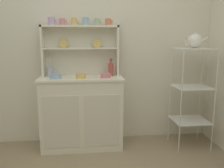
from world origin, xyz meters
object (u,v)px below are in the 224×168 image
object	(u,v)px
bakers_rack	(192,85)
porcelain_teapot	(195,41)
utensil_jar	(50,72)
cup_lilac_0	(52,21)
jam_bottle	(111,69)
hutch_cabinet	(82,112)
hutch_shelf_unit	(81,46)
bowl_mixing_large	(56,76)

from	to	relation	value
bakers_rack	porcelain_teapot	size ratio (longest dim) A/B	4.77
utensil_jar	porcelain_teapot	bearing A→B (deg)	-6.62
cup_lilac_0	jam_bottle	distance (m)	0.91
hutch_cabinet	hutch_shelf_unit	size ratio (longest dim) A/B	1.07
bakers_rack	jam_bottle	bearing A→B (deg)	168.07
bowl_mixing_large	utensil_jar	world-z (taller)	utensil_jar
hutch_cabinet	bakers_rack	bearing A→B (deg)	-5.13
bakers_rack	hutch_shelf_unit	bearing A→B (deg)	168.18
hutch_shelf_unit	utensil_jar	bearing A→B (deg)	-167.30
bowl_mixing_large	jam_bottle	bearing A→B (deg)	13.50
cup_lilac_0	hutch_cabinet	bearing A→B (deg)	-20.02
bowl_mixing_large	cup_lilac_0	bearing A→B (deg)	102.18
jam_bottle	utensil_jar	size ratio (longest dim) A/B	0.86
bakers_rack	cup_lilac_0	bearing A→B (deg)	171.79
bowl_mixing_large	porcelain_teapot	world-z (taller)	porcelain_teapot
bowl_mixing_large	porcelain_teapot	distance (m)	1.70
bakers_rack	utensil_jar	world-z (taller)	bakers_rack
hutch_shelf_unit	cup_lilac_0	distance (m)	0.45
hutch_shelf_unit	bowl_mixing_large	bearing A→B (deg)	-141.26
hutch_cabinet	jam_bottle	world-z (taller)	jam_bottle
bakers_rack	jam_bottle	size ratio (longest dim) A/B	5.82
bakers_rack	utensil_jar	distance (m)	1.75
utensil_jar	hutch_cabinet	bearing A→B (deg)	-11.91
hutch_cabinet	bakers_rack	world-z (taller)	bakers_rack
jam_bottle	hutch_cabinet	bearing A→B (deg)	-166.93
cup_lilac_0	jam_bottle	xyz separation A→B (m)	(0.71, -0.04, -0.58)
cup_lilac_0	utensil_jar	bearing A→B (deg)	-129.36
hutch_cabinet	utensil_jar	xyz separation A→B (m)	(-0.37, 0.08, 0.49)
hutch_shelf_unit	bowl_mixing_large	size ratio (longest dim) A/B	7.28
hutch_shelf_unit	hutch_cabinet	bearing A→B (deg)	-90.00
jam_bottle	bowl_mixing_large	bearing A→B (deg)	-166.50
bakers_rack	porcelain_teapot	world-z (taller)	porcelain_teapot
bowl_mixing_large	utensil_jar	size ratio (longest dim) A/B	0.52
utensil_jar	bakers_rack	bearing A→B (deg)	-6.61
cup_lilac_0	bowl_mixing_large	bearing A→B (deg)	-77.82
cup_lilac_0	bowl_mixing_large	world-z (taller)	cup_lilac_0
hutch_cabinet	hutch_shelf_unit	xyz separation A→B (m)	(0.00, 0.16, 0.80)
utensil_jar	porcelain_teapot	distance (m)	1.78
hutch_cabinet	jam_bottle	size ratio (longest dim) A/B	4.73
bowl_mixing_large	utensil_jar	xyz separation A→B (m)	(-0.08, 0.15, 0.03)
bakers_rack	bowl_mixing_large	world-z (taller)	bakers_rack
bakers_rack	cup_lilac_0	world-z (taller)	cup_lilac_0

